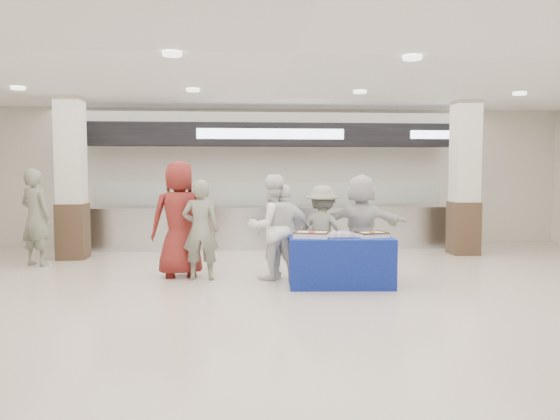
{
  "coord_description": "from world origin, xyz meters",
  "views": [
    {
      "loc": [
        -0.69,
        -6.86,
        1.75
      ],
      "look_at": [
        -0.06,
        1.6,
        1.14
      ],
      "focal_mm": 35.0,
      "sensor_mm": 36.0,
      "label": 1
    }
  ],
  "objects": [
    {
      "name": "ground",
      "position": [
        0.0,
        0.0,
        0.0
      ],
      "size": [
        14.0,
        14.0,
        0.0
      ],
      "primitive_type": "plane",
      "color": "beige",
      "rests_on": "ground"
    },
    {
      "name": "serving_line",
      "position": [
        0.0,
        5.4,
        1.16
      ],
      "size": [
        8.7,
        0.85,
        2.8
      ],
      "color": "silver",
      "rests_on": "ground"
    },
    {
      "name": "column_left",
      "position": [
        -4.0,
        4.2,
        1.53
      ],
      "size": [
        0.55,
        0.55,
        3.2
      ],
      "color": "#3A281A",
      "rests_on": "ground"
    },
    {
      "name": "column_right",
      "position": [
        4.0,
        4.2,
        1.53
      ],
      "size": [
        0.55,
        0.55,
        3.2
      ],
      "color": "#3A281A",
      "rests_on": "ground"
    },
    {
      "name": "display_table",
      "position": [
        0.84,
        1.23,
        0.38
      ],
      "size": [
        1.59,
        0.87,
        0.75
      ],
      "primitive_type": "cube",
      "rotation": [
        0.0,
        0.0,
        -0.06
      ],
      "color": "navy",
      "rests_on": "ground"
    },
    {
      "name": "sheet_cake_left",
      "position": [
        0.39,
        1.21,
        0.8
      ],
      "size": [
        0.59,
        0.52,
        0.1
      ],
      "color": "silver",
      "rests_on": "display_table"
    },
    {
      "name": "sheet_cake_right",
      "position": [
        1.31,
        1.19,
        0.8
      ],
      "size": [
        0.49,
        0.42,
        0.09
      ],
      "color": "silver",
      "rests_on": "display_table"
    },
    {
      "name": "cupcake_tray",
      "position": [
        0.83,
        1.24,
        0.79
      ],
      "size": [
        0.5,
        0.4,
        0.07
      ],
      "color": "#BABABF",
      "rests_on": "display_table"
    },
    {
      "name": "civilian_maroon",
      "position": [
        -1.66,
        2.15,
        0.96
      ],
      "size": [
        1.03,
        0.77,
        1.92
      ],
      "primitive_type": "imported",
      "rotation": [
        0.0,
        0.0,
        3.32
      ],
      "color": "maroon",
      "rests_on": "ground"
    },
    {
      "name": "soldier_a",
      "position": [
        -1.31,
        1.87,
        0.8
      ],
      "size": [
        0.6,
        0.41,
        1.61
      ],
      "primitive_type": "imported",
      "rotation": [
        0.0,
        0.0,
        3.1
      ],
      "color": "slate",
      "rests_on": "ground"
    },
    {
      "name": "chef_tall",
      "position": [
        -0.17,
        1.87,
        0.84
      ],
      "size": [
        1.0,
        0.9,
        1.68
      ],
      "primitive_type": "imported",
      "rotation": [
        0.0,
        0.0,
        3.53
      ],
      "color": "white",
      "rests_on": "ground"
    },
    {
      "name": "chef_short",
      "position": [
        0.05,
        1.87,
        0.77
      ],
      "size": [
        0.94,
        0.51,
        1.53
      ],
      "primitive_type": "imported",
      "rotation": [
        0.0,
        0.0,
        2.99
      ],
      "color": "white",
      "rests_on": "ground"
    },
    {
      "name": "soldier_b",
      "position": [
        0.66,
        1.87,
        0.76
      ],
      "size": [
        1.12,
        0.89,
        1.51
      ],
      "primitive_type": "imported",
      "rotation": [
        0.0,
        0.0,
        2.75
      ],
      "color": "slate",
      "rests_on": "ground"
    },
    {
      "name": "civilian_white",
      "position": [
        1.32,
        2.02,
        0.85
      ],
      "size": [
        1.62,
        0.69,
        1.69
      ],
      "primitive_type": "imported",
      "rotation": [
        0.0,
        0.0,
        3.02
      ],
      "color": "silver",
      "rests_on": "ground"
    },
    {
      "name": "soldier_bg",
      "position": [
        -4.43,
        3.43,
        0.9
      ],
      "size": [
        0.78,
        0.68,
        1.79
      ],
      "primitive_type": "imported",
      "rotation": [
        0.0,
        0.0,
        2.67
      ],
      "color": "slate",
      "rests_on": "ground"
    }
  ]
}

